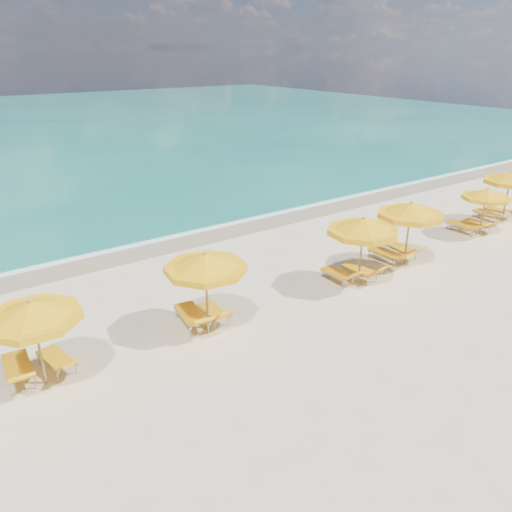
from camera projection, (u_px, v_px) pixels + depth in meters
ground_plane at (282, 303)px, 16.67m from camera, size 120.00×120.00×0.00m
ocean at (2, 128)px, 52.78m from camera, size 120.00×80.00×0.30m
wet_sand_band at (180, 239)px, 22.24m from camera, size 120.00×2.60×0.01m
foam_line at (172, 234)px, 22.84m from camera, size 120.00×1.20×0.03m
whitecap_far at (173, 157)px, 38.99m from camera, size 18.00×0.30×0.05m
umbrella_2 at (32, 312)px, 11.93m from camera, size 2.98×2.98×2.39m
umbrella_3 at (205, 263)px, 14.42m from camera, size 2.99×2.99×2.50m
umbrella_4 at (363, 227)px, 17.18m from camera, size 3.09×3.09×2.57m
umbrella_5 at (411, 211)px, 18.87m from camera, size 3.01×3.01×2.57m
umbrella_6 at (487, 195)px, 22.18m from camera, size 2.33×2.33×2.16m
umbrella_7 at (511, 178)px, 23.74m from camera, size 2.75×2.75×2.53m
lounger_2_left at (19, 372)px, 12.72m from camera, size 0.75×1.95×0.85m
lounger_2_right at (57, 363)px, 13.16m from camera, size 0.84×1.75×0.71m
lounger_3_left at (192, 319)px, 15.21m from camera, size 0.92×2.02×0.85m
lounger_3_right at (214, 315)px, 15.53m from camera, size 0.60×1.58×0.75m
lounger_4_left at (338, 277)px, 18.09m from camera, size 0.58×1.65×0.76m
lounger_4_right at (360, 274)px, 18.33m from camera, size 0.75×1.77×0.82m
lounger_5_left at (387, 257)px, 19.80m from camera, size 0.72×1.92×0.68m
lounger_5_right at (400, 251)px, 20.32m from camera, size 0.80×1.90×0.79m
lounger_6_left at (463, 228)px, 22.95m from camera, size 0.72×1.95×0.75m
lounger_6_right at (478, 226)px, 23.33m from camera, size 0.59×1.66×0.63m
lounger_7_left at (487, 216)px, 24.63m from camera, size 0.76×1.78×0.65m
lounger_7_right at (499, 213)px, 25.12m from camera, size 0.83×1.67×0.77m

